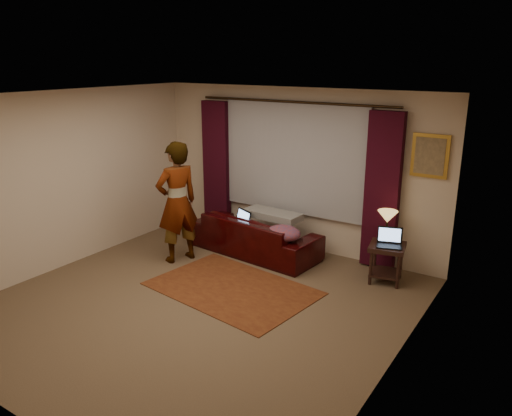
{
  "coord_description": "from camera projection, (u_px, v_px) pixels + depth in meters",
  "views": [
    {
      "loc": [
        3.77,
        -4.43,
        3.03
      ],
      "look_at": [
        0.1,
        1.2,
        1.0
      ],
      "focal_mm": 35.0,
      "sensor_mm": 36.0,
      "label": 1
    }
  ],
  "objects": [
    {
      "name": "wall_back",
      "position": [
        295.0,
        170.0,
        8.03
      ],
      "size": [
        5.0,
        0.02,
        2.6
      ],
      "primitive_type": "cube",
      "color": "beige",
      "rests_on": "ground"
    },
    {
      "name": "area_rug",
      "position": [
        232.0,
        288.0,
        6.81
      ],
      "size": [
        2.35,
        1.72,
        0.01
      ],
      "primitive_type": "cube",
      "rotation": [
        0.0,
        0.0,
        -0.13
      ],
      "color": "#632F16",
      "rests_on": "floor"
    },
    {
      "name": "ceiling",
      "position": [
        191.0,
        97.0,
        5.64
      ],
      "size": [
        5.0,
        5.0,
        0.02
      ],
      "primitive_type": "cube",
      "color": "silver",
      "rests_on": "ground"
    },
    {
      "name": "clothing_pile",
      "position": [
        284.0,
        234.0,
        7.37
      ],
      "size": [
        0.6,
        0.51,
        0.22
      ],
      "primitive_type": "ellipsoid",
      "rotation": [
        0.0,
        0.0,
        -0.23
      ],
      "color": "#733B50",
      "rests_on": "sofa"
    },
    {
      "name": "throw_blanket",
      "position": [
        273.0,
        201.0,
        7.87
      ],
      "size": [
        0.96,
        0.43,
        0.11
      ],
      "primitive_type": "cube",
      "rotation": [
        0.0,
        0.0,
        -0.05
      ],
      "color": "gray",
      "rests_on": "sofa"
    },
    {
      "name": "tiffany_lamp",
      "position": [
        387.0,
        226.0,
        6.96
      ],
      "size": [
        0.28,
        0.28,
        0.45
      ],
      "primitive_type": null,
      "rotation": [
        0.0,
        0.0,
        -0.0
      ],
      "color": "olive",
      "rests_on": "end_table"
    },
    {
      "name": "person",
      "position": [
        177.0,
        202.0,
        7.54
      ],
      "size": [
        0.7,
        0.7,
        1.86
      ],
      "primitive_type": "imported",
      "rotation": [
        0.0,
        0.0,
        -1.91
      ],
      "color": "gray",
      "rests_on": "floor"
    },
    {
      "name": "picture_frame",
      "position": [
        430.0,
        156.0,
        6.77
      ],
      "size": [
        0.5,
        0.04,
        0.6
      ],
      "primitive_type": "cube",
      "color": "#BD8E32",
      "rests_on": "wall_back"
    },
    {
      "name": "wall_left",
      "position": [
        63.0,
        180.0,
        7.33
      ],
      "size": [
        0.02,
        5.0,
        2.6
      ],
      "primitive_type": "cube",
      "color": "beige",
      "rests_on": "ground"
    },
    {
      "name": "laptop_sofa",
      "position": [
        236.0,
        220.0,
        7.92
      ],
      "size": [
        0.5,
        0.52,
        0.27
      ],
      "primitive_type": null,
      "rotation": [
        0.0,
        0.0,
        -0.42
      ],
      "color": "black",
      "rests_on": "sofa"
    },
    {
      "name": "drape_left",
      "position": [
        217.0,
        167.0,
        8.76
      ],
      "size": [
        0.5,
        0.14,
        2.3
      ],
      "primitive_type": "cube",
      "color": "black",
      "rests_on": "floor"
    },
    {
      "name": "laptop_table",
      "position": [
        390.0,
        238.0,
        6.79
      ],
      "size": [
        0.43,
        0.45,
        0.24
      ],
      "primitive_type": null,
      "rotation": [
        0.0,
        0.0,
        0.32
      ],
      "color": "black",
      "rests_on": "end_table"
    },
    {
      "name": "sofa",
      "position": [
        255.0,
        228.0,
        7.94
      ],
      "size": [
        2.19,
        1.11,
        0.85
      ],
      "primitive_type": "imported",
      "rotation": [
        0.0,
        0.0,
        3.05
      ],
      "color": "black",
      "rests_on": "floor"
    },
    {
      "name": "wall_right",
      "position": [
        399.0,
        248.0,
        4.71
      ],
      "size": [
        0.02,
        5.0,
        2.6
      ],
      "primitive_type": "cube",
      "color": "beige",
      "rests_on": "ground"
    },
    {
      "name": "floor",
      "position": [
        199.0,
        304.0,
        6.4
      ],
      "size": [
        5.0,
        5.0,
        0.01
      ],
      "primitive_type": "cube",
      "color": "brown",
      "rests_on": "ground"
    },
    {
      "name": "drape_right",
      "position": [
        382.0,
        191.0,
        7.19
      ],
      "size": [
        0.5,
        0.14,
        2.3
      ],
      "primitive_type": "cube",
      "color": "black",
      "rests_on": "floor"
    },
    {
      "name": "end_table",
      "position": [
        386.0,
        263.0,
        6.97
      ],
      "size": [
        0.56,
        0.56,
        0.55
      ],
      "primitive_type": "cube",
      "rotation": [
        0.0,
        0.0,
        0.2
      ],
      "color": "black",
      "rests_on": "floor"
    },
    {
      "name": "curtain_rod",
      "position": [
        293.0,
        102.0,
        7.62
      ],
      "size": [
        0.04,
        0.04,
        3.4
      ],
      "primitive_type": "cylinder",
      "color": "black",
      "rests_on": "wall_back"
    },
    {
      "name": "sheer_curtain",
      "position": [
        293.0,
        158.0,
        7.92
      ],
      "size": [
        2.5,
        0.05,
        1.8
      ],
      "primitive_type": "cube",
      "color": "#A1A2AA",
      "rests_on": "wall_back"
    }
  ]
}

